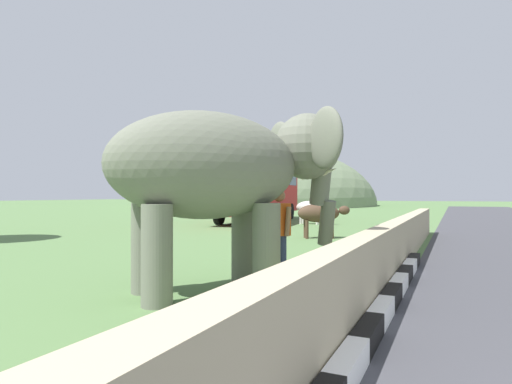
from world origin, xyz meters
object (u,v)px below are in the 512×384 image
at_px(person_handler, 279,229).
at_px(bus_red, 258,186).
at_px(cow_near, 320,214).
at_px(cow_mid, 311,208).
at_px(elephant, 227,169).

distance_m(person_handler, bus_red, 16.95).
bearing_deg(cow_near, cow_mid, 20.26).
xyz_separation_m(person_handler, bus_red, (15.21, 7.40, 1.16)).
distance_m(elephant, person_handler, 1.64).
distance_m(cow_near, cow_mid, 7.25).
height_order(elephant, person_handler, elephant).
height_order(person_handler, cow_near, person_handler).
relative_size(person_handler, cow_near, 0.89).
distance_m(person_handler, cow_mid, 14.93).
relative_size(elephant, cow_mid, 2.06).
bearing_deg(bus_red, elephant, -156.94).
bearing_deg(person_handler, bus_red, 25.96).
bearing_deg(person_handler, cow_mid, 15.49).
xyz_separation_m(elephant, person_handler, (1.20, -0.42, -1.04)).
bearing_deg(cow_near, bus_red, 37.88).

